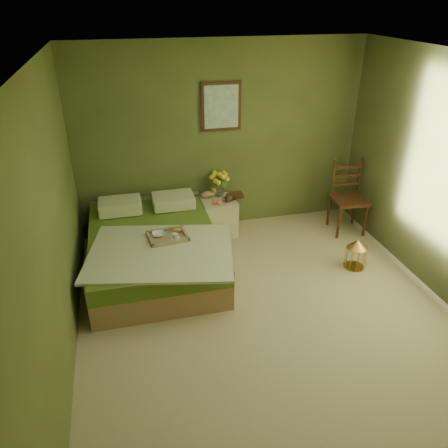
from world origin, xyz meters
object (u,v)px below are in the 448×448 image
object	(u,v)px
nightstand	(219,210)
chair	(347,192)
bed	(153,246)
birdcage	(356,254)

from	to	relation	value
nightstand	chair	world-z (taller)	chair
chair	nightstand	bearing A→B (deg)	175.65
bed	birdcage	xyz separation A→B (m)	(2.45, -0.61, -0.12)
bed	nightstand	xyz separation A→B (m)	(1.00, 0.70, 0.04)
bed	nightstand	world-z (taller)	bed
birdcage	nightstand	bearing A→B (deg)	137.97
chair	bed	bearing A→B (deg)	-166.53
nightstand	chair	bearing A→B (deg)	-9.97
chair	birdcage	bearing A→B (deg)	-103.50
nightstand	chair	xyz separation A→B (m)	(1.80, -0.32, 0.23)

